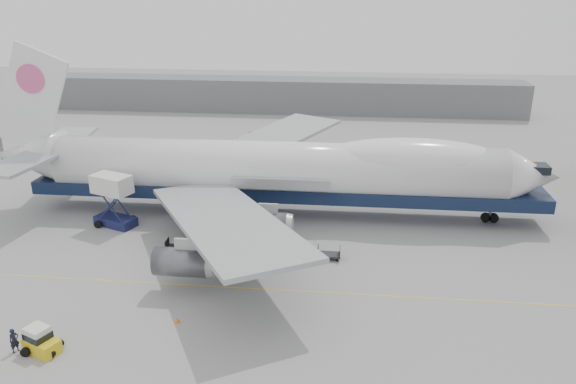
# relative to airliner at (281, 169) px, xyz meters

# --- Properties ---
(ground) EXTENTS (260.00, 260.00, 0.00)m
(ground) POSITION_rel_airliner_xyz_m (-0.64, -12.00, -5.62)
(ground) COLOR gray
(ground) RESTS_ON ground
(apron_line) EXTENTS (60.00, 0.15, 0.01)m
(apron_line) POSITION_rel_airliner_xyz_m (-0.64, -18.00, -5.62)
(apron_line) COLOR gold
(apron_line) RESTS_ON ground
(hangar) EXTENTS (110.00, 8.00, 7.00)m
(hangar) POSITION_rel_airliner_xyz_m (-10.64, 58.00, -2.12)
(hangar) COLOR slate
(hangar) RESTS_ON ground
(airliner) EXTENTS (67.00, 55.30, 19.98)m
(airliner) POSITION_rel_airliner_xyz_m (0.00, 0.00, 0.00)
(airliner) COLOR white
(airliner) RESTS_ON ground
(catering_truck) EXTENTS (5.22, 4.39, 6.04)m
(catering_truck) POSITION_rel_airliner_xyz_m (-18.45, -5.47, -2.19)
(catering_truck) COLOR #1A1F4E
(catering_truck) RESTS_ON ground
(baggage_tug) EXTENTS (3.14, 2.48, 2.03)m
(baggage_tug) POSITION_rel_airliner_xyz_m (-14.79, -28.79, -4.72)
(baggage_tug) COLOR gold
(baggage_tug) RESTS_ON ground
(ground_worker) EXTENTS (0.79, 0.85, 1.96)m
(ground_worker) POSITION_rel_airliner_xyz_m (-16.68, -29.04, -4.65)
(ground_worker) COLOR black
(ground_worker) RESTS_ON ground
(traffic_cone) EXTENTS (0.36, 0.36, 0.54)m
(traffic_cone) POSITION_rel_airliner_xyz_m (-5.75, -23.97, -5.37)
(traffic_cone) COLOR orange
(traffic_cone) RESTS_ON ground
(dolly_0) EXTENTS (2.30, 1.35, 1.30)m
(dolly_0) POSITION_rel_airliner_xyz_m (-9.45, -11.29, -5.09)
(dolly_0) COLOR #2D2D30
(dolly_0) RESTS_ON ground
(dolly_1) EXTENTS (2.30, 1.35, 1.30)m
(dolly_1) POSITION_rel_airliner_xyz_m (-5.55, -11.29, -5.09)
(dolly_1) COLOR #2D2D30
(dolly_1) RESTS_ON ground
(dolly_2) EXTENTS (2.30, 1.35, 1.30)m
(dolly_2) POSITION_rel_airliner_xyz_m (-1.65, -11.29, -5.09)
(dolly_2) COLOR #2D2D30
(dolly_2) RESTS_ON ground
(dolly_3) EXTENTS (2.30, 1.35, 1.30)m
(dolly_3) POSITION_rel_airliner_xyz_m (2.25, -11.29, -5.09)
(dolly_3) COLOR #2D2D30
(dolly_3) RESTS_ON ground
(dolly_4) EXTENTS (2.30, 1.35, 1.30)m
(dolly_4) POSITION_rel_airliner_xyz_m (6.15, -11.29, -5.09)
(dolly_4) COLOR #2D2D30
(dolly_4) RESTS_ON ground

